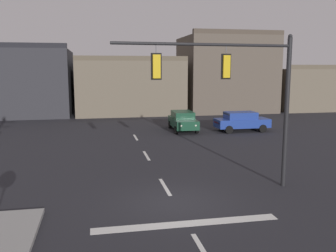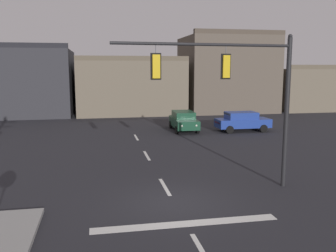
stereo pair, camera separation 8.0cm
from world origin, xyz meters
TOP-DOWN VIEW (x-y plane):
  - ground_plane at (0.00, 0.00)m, footprint 400.00×400.00m
  - stop_bar_paint at (0.00, -2.00)m, footprint 6.40×0.50m
  - lane_centreline at (0.00, 2.00)m, footprint 0.16×26.40m
  - signal_mast_near_side at (2.95, 0.99)m, footprint 7.61×0.69m
  - car_lot_nearside at (8.92, 15.10)m, footprint 4.47×1.95m
  - car_lot_middle at (4.23, 16.34)m, footprint 2.04×4.51m
  - building_row at (10.21, 31.13)m, footprint 57.87×13.92m

SIDE VIEW (x-z plane):
  - ground_plane at x=0.00m, z-range 0.00..0.00m
  - lane_centreline at x=0.00m, z-range 0.00..0.01m
  - stop_bar_paint at x=0.00m, z-range 0.00..0.01m
  - car_lot_nearside at x=8.92m, z-range 0.05..1.66m
  - car_lot_middle at x=4.23m, z-range 0.05..1.66m
  - building_row at x=10.21m, z-range -1.35..7.99m
  - signal_mast_near_side at x=2.95m, z-range 1.22..7.82m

